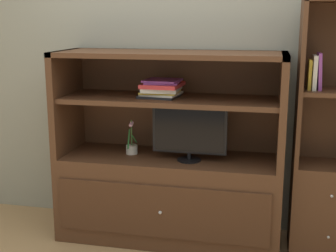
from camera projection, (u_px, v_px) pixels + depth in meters
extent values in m
cube|color=gray|center=(179.00, 54.00, 3.72)|extent=(6.00, 0.10, 2.80)
cube|color=#4C2D1C|center=(169.00, 197.00, 3.63)|extent=(1.69, 0.57, 0.65)
cube|color=#462A19|center=(161.00, 212.00, 3.35)|extent=(1.55, 0.02, 0.39)
sphere|color=silver|center=(160.00, 213.00, 3.34)|extent=(0.02, 0.02, 0.02)
cube|color=#4C2D1C|center=(67.00, 101.00, 3.64)|extent=(0.05, 0.57, 0.79)
cube|color=#4C2D1C|center=(282.00, 110.00, 3.30)|extent=(0.05, 0.57, 0.79)
cube|color=#4C2D1C|center=(177.00, 99.00, 3.73)|extent=(1.69, 0.02, 0.79)
cube|color=#4C2D1C|center=(169.00, 54.00, 3.38)|extent=(1.69, 0.57, 0.04)
cube|color=#4C2D1C|center=(169.00, 100.00, 3.46)|extent=(1.59, 0.52, 0.04)
cylinder|color=black|center=(189.00, 160.00, 3.46)|extent=(0.17, 0.17, 0.01)
cylinder|color=black|center=(189.00, 156.00, 3.45)|extent=(0.03, 0.03, 0.05)
cube|color=black|center=(189.00, 130.00, 3.40)|extent=(0.55, 0.02, 0.35)
cube|color=black|center=(189.00, 131.00, 3.39)|extent=(0.51, 0.00, 0.31)
cylinder|color=beige|center=(132.00, 149.00, 3.63)|extent=(0.09, 0.09, 0.07)
cylinder|color=#3D6B33|center=(132.00, 133.00, 3.60)|extent=(0.01, 0.01, 0.20)
cube|color=#2D7A38|center=(134.00, 139.00, 3.60)|extent=(0.01, 0.14, 0.10)
cube|color=#2D7A38|center=(129.00, 139.00, 3.61)|extent=(0.03, 0.11, 0.13)
sphere|color=#DB9EC6|center=(131.00, 125.00, 3.58)|extent=(0.03, 0.03, 0.03)
sphere|color=#DB9EC6|center=(132.00, 123.00, 3.59)|extent=(0.03, 0.03, 0.03)
cube|color=black|center=(160.00, 96.00, 3.47)|extent=(0.29, 0.29, 0.02)
cube|color=silver|center=(161.00, 94.00, 3.47)|extent=(0.29, 0.29, 0.02)
cube|color=gold|center=(160.00, 92.00, 3.46)|extent=(0.27, 0.26, 0.01)
cube|color=silver|center=(162.00, 89.00, 3.47)|extent=(0.27, 0.32, 0.03)
cube|color=red|center=(163.00, 85.00, 3.45)|extent=(0.29, 0.34, 0.03)
cube|color=purple|center=(162.00, 82.00, 3.44)|extent=(0.26, 0.26, 0.01)
cube|color=purple|center=(162.00, 80.00, 3.43)|extent=(0.27, 0.26, 0.01)
cube|color=#4C2D1C|center=(327.00, 209.00, 3.38)|extent=(0.52, 0.37, 0.67)
sphere|color=silver|center=(332.00, 196.00, 3.17)|extent=(0.02, 0.02, 0.02)
sphere|color=silver|center=(328.00, 237.00, 3.23)|extent=(0.02, 0.02, 0.02)
cube|color=#4C2D1C|center=(300.00, 83.00, 3.23)|extent=(0.03, 0.37, 1.15)
cube|color=#4C2D1C|center=(334.00, 81.00, 3.35)|extent=(0.52, 0.02, 1.15)
cube|color=#4C2D1C|center=(336.00, 92.00, 3.19)|extent=(0.46, 0.33, 0.03)
cube|color=gold|center=(310.00, 74.00, 3.20)|extent=(0.02, 0.13, 0.21)
cube|color=silver|center=(314.00, 72.00, 3.20)|extent=(0.03, 0.17, 0.24)
cube|color=purple|center=(319.00, 71.00, 3.19)|extent=(0.04, 0.15, 0.25)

